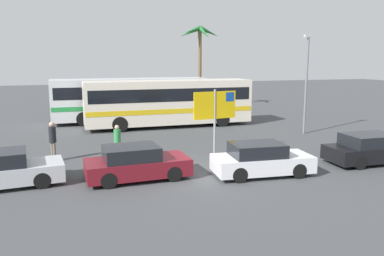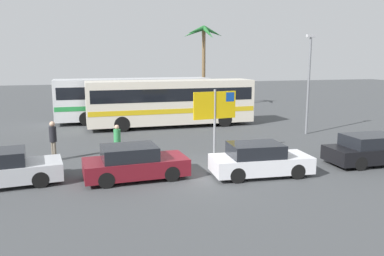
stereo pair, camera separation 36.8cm
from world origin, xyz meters
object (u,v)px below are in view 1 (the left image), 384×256
at_px(pedestrian_crossing_lot, 53,138).
at_px(bus_rear_coach, 131,98).
at_px(bus_front_coach, 169,101).
at_px(car_white, 261,160).
at_px(car_black, 373,149).
at_px(pedestrian_near_sign, 117,139).
at_px(car_maroon, 136,163).
at_px(ferry_sign, 216,108).
at_px(car_silver, 0,170).

bearing_deg(pedestrian_crossing_lot, bus_rear_coach, 31.71).
bearing_deg(bus_front_coach, car_white, -86.75).
xyz_separation_m(car_black, pedestrian_near_sign, (-10.85, 4.08, 0.31)).
relative_size(car_white, car_maroon, 1.01).
bearing_deg(ferry_sign, car_maroon, -155.27).
xyz_separation_m(car_silver, car_black, (15.42, -1.36, 0.00)).
xyz_separation_m(bus_front_coach, car_white, (0.69, -12.19, -1.15)).
xyz_separation_m(bus_rear_coach, car_maroon, (-2.05, -14.25, -1.15)).
distance_m(car_black, pedestrian_near_sign, 11.60).
bearing_deg(bus_front_coach, pedestrian_near_sign, -119.47).
height_order(bus_front_coach, bus_rear_coach, same).
relative_size(ferry_sign, car_maroon, 0.79).
bearing_deg(car_maroon, pedestrian_near_sign, 93.05).
relative_size(car_white, pedestrian_crossing_lot, 2.22).
bearing_deg(pedestrian_crossing_lot, car_maroon, -82.21).
bearing_deg(pedestrian_crossing_lot, car_white, -62.78).
bearing_deg(bus_front_coach, pedestrian_crossing_lot, -134.70).
relative_size(bus_rear_coach, car_black, 2.57).
height_order(bus_rear_coach, ferry_sign, ferry_sign).
bearing_deg(car_white, pedestrian_near_sign, 145.03).
bearing_deg(car_black, bus_front_coach, 119.70).
distance_m(bus_rear_coach, pedestrian_crossing_lot, 11.69).
bearing_deg(pedestrian_near_sign, bus_front_coach, 63.60).
bearing_deg(car_maroon, pedestrian_crossing_lot, 127.29).
bearing_deg(pedestrian_near_sign, car_black, -17.55).
bearing_deg(car_maroon, bus_rear_coach, 79.47).
relative_size(bus_rear_coach, car_maroon, 2.80).
distance_m(bus_rear_coach, car_black, 17.33).
bearing_deg(car_white, ferry_sign, 103.44).
bearing_deg(bus_front_coach, bus_rear_coach, 124.68).
xyz_separation_m(bus_front_coach, ferry_sign, (0.13, -8.58, 0.54)).
bearing_deg(bus_front_coach, car_black, -62.04).
height_order(car_white, pedestrian_near_sign, pedestrian_near_sign).
relative_size(ferry_sign, car_silver, 0.73).
bearing_deg(car_silver, pedestrian_crossing_lot, 56.45).
relative_size(car_maroon, pedestrian_crossing_lot, 2.21).
height_order(pedestrian_crossing_lot, pedestrian_near_sign, pedestrian_crossing_lot).
relative_size(car_maroon, pedestrian_near_sign, 2.49).
distance_m(car_maroon, pedestrian_near_sign, 3.30).
bearing_deg(bus_rear_coach, pedestrian_crossing_lot, -116.45).
height_order(car_maroon, pedestrian_crossing_lot, pedestrian_crossing_lot).
bearing_deg(car_silver, car_white, -14.58).
bearing_deg(pedestrian_crossing_lot, pedestrian_near_sign, -42.45).
height_order(bus_front_coach, car_black, bus_front_coach).
bearing_deg(ferry_sign, pedestrian_crossing_lot, 164.37).
distance_m(car_white, car_maroon, 4.96).
height_order(bus_front_coach, pedestrian_near_sign, bus_front_coach).
bearing_deg(car_maroon, bus_front_coach, 67.24).
bearing_deg(ferry_sign, car_white, -87.71).
height_order(car_white, car_silver, same).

